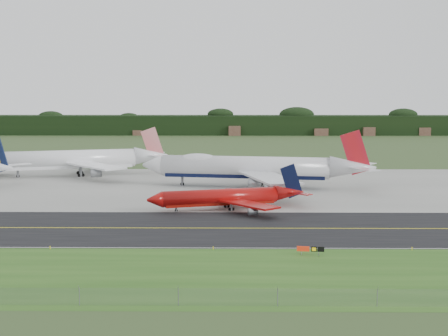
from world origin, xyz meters
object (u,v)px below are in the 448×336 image
jet_red_737 (229,197)px  jet_star_tail (79,160)px  taxiway_sign (310,249)px  jet_ba_747 (253,168)px

jet_red_737 → jet_star_tail: 74.01m
jet_red_737 → taxiway_sign: bearing=-71.8°
jet_ba_747 → jet_red_737: 33.16m
jet_star_tail → taxiway_sign: jet_star_tail is taller
jet_red_737 → jet_star_tail: (-47.07, 57.07, 2.28)m
jet_ba_747 → jet_red_737: size_ratio=1.80×
jet_star_tail → jet_red_737: bearing=-50.5°
jet_ba_747 → jet_star_tail: jet_ba_747 is taller
jet_red_737 → jet_star_tail: jet_star_tail is taller
jet_star_tail → jet_ba_747: bearing=-24.7°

